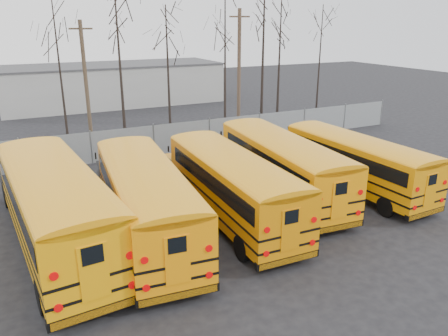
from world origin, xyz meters
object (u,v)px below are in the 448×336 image
utility_pole_right (239,68)px  utility_pole_left (86,84)px  bus_b (144,194)px  bus_c (230,180)px  bus_d (280,161)px  bus_e (353,158)px  bus_a (54,201)px

utility_pole_right → utility_pole_left: bearing=-168.6°
bus_b → bus_c: bearing=6.9°
bus_b → bus_d: bus_b is taller
bus_e → bus_d: bearing=163.8°
utility_pole_left → utility_pole_right: bearing=10.8°
bus_d → utility_pole_left: bearing=121.0°
bus_d → utility_pole_right: utility_pole_right is taller
bus_c → bus_d: size_ratio=0.98×
bus_b → utility_pole_left: size_ratio=1.37×
bus_b → bus_a: bearing=175.4°
bus_e → utility_pole_right: utility_pole_right is taller
bus_a → bus_d: size_ratio=1.09×
bus_c → bus_e: size_ratio=1.06×
bus_a → bus_b: 3.36m
bus_c → utility_pole_left: (-3.28, 14.98, 2.55)m
bus_c → utility_pole_right: (8.82, 15.59, 2.99)m
bus_a → bus_c: (7.17, -0.51, -0.19)m
bus_a → bus_e: size_ratio=1.19×
bus_a → bus_b: bearing=-15.0°
bus_b → bus_e: bus_b is taller
bus_c → bus_d: bus_d is taller
bus_b → bus_c: 3.86m
bus_d → bus_c: bearing=-154.8°
bus_b → bus_e: 11.22m
bus_c → bus_a: bearing=177.7°
bus_a → utility_pole_left: 15.17m
bus_b → utility_pole_right: (12.68, 15.68, 2.92)m
bus_d → bus_e: (3.88, -0.97, -0.14)m
bus_b → bus_d: bearing=16.3°
bus_b → bus_e: (11.21, 0.42, -0.17)m
bus_b → bus_c: bus_b is taller
bus_c → utility_pole_right: size_ratio=1.19×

